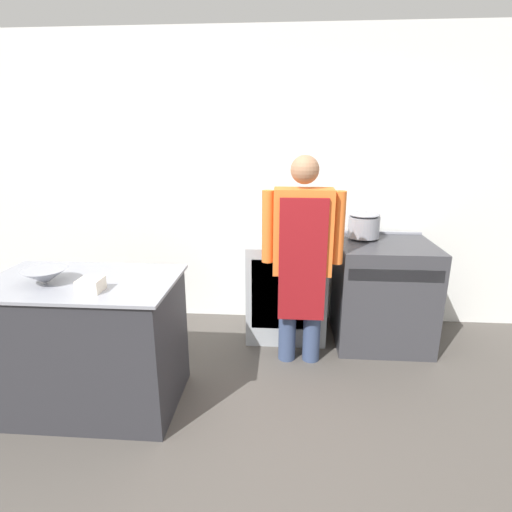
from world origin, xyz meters
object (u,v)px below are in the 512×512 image
Objects in this scene: stove at (382,293)px; plastic_tub at (91,285)px; stock_pot at (364,224)px; fridge_unit at (286,288)px; mixing_bowl at (45,276)px; person_cook at (302,251)px.

plastic_tub is at bearing -148.50° from stove.
plastic_tub is 2.28m from stock_pot.
mixing_bowl reaches higher than fridge_unit.
fridge_unit is 3.29× the size of stock_pot.
person_cook reaches higher than stove.
fridge_unit is 1.83m from plastic_tub.
mixing_bowl is 1.02× the size of stock_pot.
stove is 3.43× the size of stock_pot.
fridge_unit is 0.70m from person_cook.
mixing_bowl is at bearing -150.09° from stock_pot.
stove is at bearing 25.45° from mixing_bowl.
stove is 2.65m from mixing_bowl.
stock_pot is at bearing 143.94° from stove.
stove is 0.63m from stock_pot.
fridge_unit is at bearing 38.75° from mixing_bowl.
plastic_tub is (-2.00, -1.23, 0.48)m from stove.
stove reaches higher than fridge_unit.
person_cook is at bearing 33.24° from plastic_tub.
fridge_unit is 0.89m from stock_pot.
mixing_bowl reaches higher than stove.
person_cook is at bearing -136.50° from stock_pot.
stove is 0.96m from person_cook.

